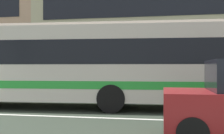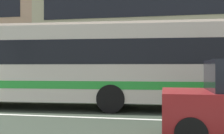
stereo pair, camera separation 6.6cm
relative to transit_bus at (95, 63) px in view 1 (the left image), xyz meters
name	(u,v)px [view 1 (the left image)]	position (x,y,z in m)	size (l,w,h in m)	color
apartment_block_right	(195,22)	(5.19, 12.48, 3.52)	(24.35, 8.20, 10.62)	#BFB992
transit_bus	(95,63)	(0.00, 0.00, 0.00)	(12.57, 3.31, 3.25)	beige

